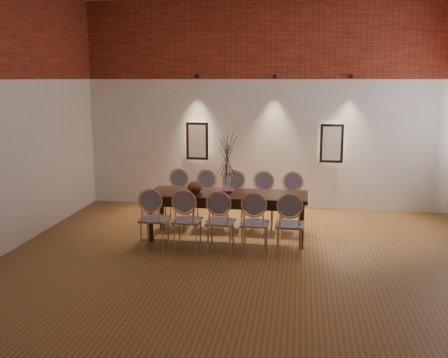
# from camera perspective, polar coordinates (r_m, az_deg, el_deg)

# --- Properties ---
(floor) EXTENTS (7.00, 7.00, 0.02)m
(floor) POSITION_cam_1_polar(r_m,az_deg,el_deg) (7.15, 2.11, -9.79)
(floor) COLOR brown
(floor) RESTS_ON ground
(wall_back) EXTENTS (7.00, 0.10, 4.00)m
(wall_back) POSITION_cam_1_polar(r_m,az_deg,el_deg) (10.24, 4.40, 7.98)
(wall_back) COLOR silver
(wall_back) RESTS_ON ground
(wall_front) EXTENTS (7.00, 0.10, 4.00)m
(wall_front) POSITION_cam_1_polar(r_m,az_deg,el_deg) (3.22, -4.60, 1.66)
(wall_front) COLOR silver
(wall_front) RESTS_ON ground
(brick_band_back) EXTENTS (7.00, 0.02, 1.50)m
(brick_band_back) POSITION_cam_1_polar(r_m,az_deg,el_deg) (10.18, 4.48, 15.01)
(brick_band_back) COLOR maroon
(brick_band_back) RESTS_ON ground
(niche_left) EXTENTS (0.36, 0.06, 0.66)m
(niche_left) POSITION_cam_1_polar(r_m,az_deg,el_deg) (10.37, -2.90, 4.16)
(niche_left) COLOR #FFEAC6
(niche_left) RESTS_ON wall_back
(niche_right) EXTENTS (0.36, 0.06, 0.66)m
(niche_right) POSITION_cam_1_polar(r_m,az_deg,el_deg) (10.19, 11.63, 3.83)
(niche_right) COLOR #FFEAC6
(niche_right) RESTS_ON wall_back
(spot_fixture_left) EXTENTS (0.08, 0.10, 0.08)m
(spot_fixture_left) POSITION_cam_1_polar(r_m,az_deg,el_deg) (10.27, -3.00, 11.08)
(spot_fixture_left) COLOR black
(spot_fixture_left) RESTS_ON wall_back
(spot_fixture_mid) EXTENTS (0.08, 0.10, 0.08)m
(spot_fixture_mid) POSITION_cam_1_polar(r_m,az_deg,el_deg) (10.08, 5.55, 11.05)
(spot_fixture_mid) COLOR black
(spot_fixture_mid) RESTS_ON wall_back
(spot_fixture_right) EXTENTS (0.08, 0.10, 0.08)m
(spot_fixture_right) POSITION_cam_1_polar(r_m,az_deg,el_deg) (10.11, 13.64, 10.80)
(spot_fixture_right) COLOR black
(spot_fixture_right) RESTS_ON wall_back
(dining_table) EXTENTS (2.49, 0.82, 0.75)m
(dining_table) POSITION_cam_1_polar(r_m,az_deg,el_deg) (8.29, 0.40, -4.07)
(dining_table) COLOR #33160B
(dining_table) RESTS_ON floor
(chair_near_a) EXTENTS (0.44, 0.44, 0.94)m
(chair_near_a) POSITION_cam_1_polar(r_m,az_deg,el_deg) (7.83, -7.57, -4.34)
(chair_near_a) COLOR tan
(chair_near_a) RESTS_ON floor
(chair_near_b) EXTENTS (0.44, 0.44, 0.94)m
(chair_near_b) POSITION_cam_1_polar(r_m,az_deg,el_deg) (7.71, -4.01, -4.52)
(chair_near_b) COLOR tan
(chair_near_b) RESTS_ON floor
(chair_near_c) EXTENTS (0.44, 0.44, 0.94)m
(chair_near_c) POSITION_cam_1_polar(r_m,az_deg,el_deg) (7.61, -0.35, -4.68)
(chair_near_c) COLOR tan
(chair_near_c) RESTS_ON floor
(chair_near_d) EXTENTS (0.44, 0.44, 0.94)m
(chair_near_d) POSITION_cam_1_polar(r_m,az_deg,el_deg) (7.55, 3.38, -4.83)
(chair_near_d) COLOR tan
(chair_near_d) RESTS_ON floor
(chair_near_e) EXTENTS (0.44, 0.44, 0.94)m
(chair_near_e) POSITION_cam_1_polar(r_m,az_deg,el_deg) (7.53, 7.16, -4.96)
(chair_near_e) COLOR tan
(chair_near_e) RESTS_ON floor
(chair_far_a) EXTENTS (0.44, 0.44, 0.94)m
(chair_far_a) POSITION_cam_1_polar(r_m,az_deg,el_deg) (9.10, -5.16, -2.13)
(chair_far_a) COLOR tan
(chair_far_a) RESTS_ON floor
(chair_far_b) EXTENTS (0.44, 0.44, 0.94)m
(chair_far_b) POSITION_cam_1_polar(r_m,az_deg,el_deg) (9.00, -2.09, -2.25)
(chair_far_b) COLOR tan
(chair_far_b) RESTS_ON floor
(chair_far_c) EXTENTS (0.44, 0.44, 0.94)m
(chair_far_c) POSITION_cam_1_polar(r_m,az_deg,el_deg) (8.92, 1.05, -2.36)
(chair_far_c) COLOR tan
(chair_far_c) RESTS_ON floor
(chair_far_d) EXTENTS (0.44, 0.44, 0.94)m
(chair_far_d) POSITION_cam_1_polar(r_m,az_deg,el_deg) (8.86, 4.23, -2.47)
(chair_far_d) COLOR tan
(chair_far_d) RESTS_ON floor
(chair_far_e) EXTENTS (0.44, 0.44, 0.94)m
(chair_far_e) POSITION_cam_1_polar(r_m,az_deg,el_deg) (8.84, 7.45, -2.57)
(chair_far_e) COLOR tan
(chair_far_e) RESTS_ON floor
(vase) EXTENTS (0.14, 0.14, 0.30)m
(vase) POSITION_cam_1_polar(r_m,az_deg,el_deg) (8.17, 0.31, -0.51)
(vase) COLOR silver
(vase) RESTS_ON dining_table
(dried_branches) EXTENTS (0.50, 0.50, 0.70)m
(dried_branches) POSITION_cam_1_polar(r_m,az_deg,el_deg) (8.09, 0.32, 2.62)
(dried_branches) COLOR #44382C
(dried_branches) RESTS_ON vase
(bowl) EXTENTS (0.24, 0.24, 0.18)m
(bowl) POSITION_cam_1_polar(r_m,az_deg,el_deg) (8.22, -3.18, -0.88)
(bowl) COLOR brown
(bowl) RESTS_ON dining_table
(book) EXTENTS (0.26, 0.18, 0.03)m
(book) POSITION_cam_1_polar(r_m,az_deg,el_deg) (8.30, 0.10, -1.28)
(book) COLOR #871E62
(book) RESTS_ON dining_table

